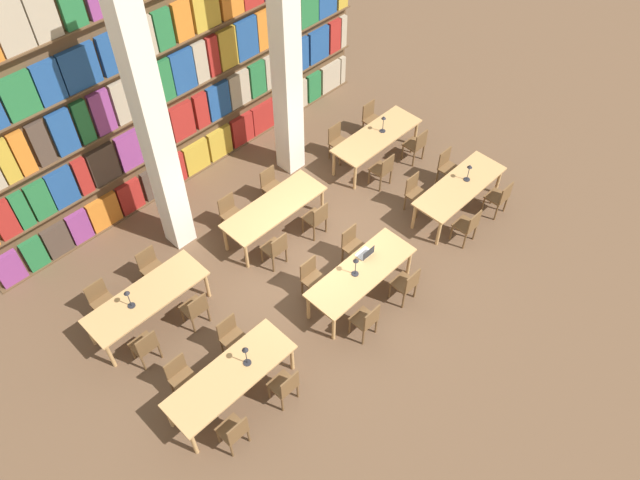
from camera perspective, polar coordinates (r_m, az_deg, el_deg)
ground_plane at (r=12.94m, az=-0.38°, el=-1.67°), size 40.00×40.00×0.00m
bookshelf_bank at (r=13.47m, az=-12.70°, el=15.01°), size 10.02×0.35×5.50m
pillar_left at (r=11.61m, az=-15.04°, el=10.00°), size 0.47×0.47×6.00m
pillar_center at (r=13.13m, az=-3.16°, el=16.64°), size 0.47×0.47×6.00m
reading_table_0 at (r=10.74m, az=-8.17°, el=-12.29°), size 2.34×0.82×0.75m
chair_0 at (r=10.51m, az=-7.85°, el=-16.92°), size 0.42×0.40×0.90m
chair_1 at (r=11.10m, az=-12.56°, el=-12.08°), size 0.42×0.40×0.90m
chair_2 at (r=10.78m, az=-3.20°, el=-13.17°), size 0.42×0.40×0.90m
chair_3 at (r=11.36m, az=-8.06°, el=-8.71°), size 0.42×0.40×0.90m
desk_lamp_0 at (r=10.47m, az=-6.81°, el=-10.22°), size 0.14×0.14×0.48m
reading_table_1 at (r=11.87m, az=3.78°, el=-3.10°), size 2.34×0.82×0.75m
chair_4 at (r=11.47m, az=4.25°, el=-7.29°), size 0.42×0.40×0.90m
chair_5 at (r=12.01m, az=-0.69°, el=-3.45°), size 0.42×0.40×0.90m
chair_6 at (r=12.03m, az=7.91°, el=-3.99°), size 0.42×0.40×0.90m
chair_7 at (r=12.54m, az=3.03°, el=-0.47°), size 0.42×0.40×0.90m
desk_lamp_1 at (r=11.52m, az=3.29°, el=-2.19°), size 0.14×0.14×0.45m
laptop at (r=12.04m, az=4.19°, el=-1.23°), size 0.32×0.22×0.21m
reading_table_2 at (r=13.73m, az=12.66°, el=4.68°), size 2.34×0.82×0.75m
chair_8 at (r=13.24m, az=13.36°, el=1.31°), size 0.42×0.40×0.90m
chair_9 at (r=13.71m, az=8.71°, el=4.34°), size 0.42×0.40×0.90m
chair_10 at (r=14.00m, az=16.08°, el=3.79°), size 0.42×0.40×0.90m
chair_11 at (r=14.45m, az=11.58°, el=6.60°), size 0.42×0.40×0.90m
desk_lamp_2 at (r=13.65m, az=13.47°, el=6.25°), size 0.14×0.14×0.43m
reading_table_3 at (r=11.93m, az=-15.55°, el=-5.18°), size 2.34×0.82×0.75m
chair_12 at (r=11.57m, az=-15.69°, el=-9.28°), size 0.42×0.40×0.90m
chair_13 at (r=12.38m, az=-19.32°, el=-5.24°), size 0.42×0.40×0.90m
chair_14 at (r=11.81m, az=-11.32°, el=-6.14°), size 0.42×0.40×0.90m
chair_15 at (r=12.60m, az=-15.16°, el=-2.41°), size 0.42×0.40×0.90m
desk_lamp_3 at (r=11.58m, az=-17.16°, el=-4.92°), size 0.14×0.14×0.44m
reading_table_4 at (r=13.00m, az=-4.20°, el=2.87°), size 2.34×0.82×0.75m
chair_16 at (r=12.50m, az=-4.09°, el=-0.76°), size 0.42×0.40×0.90m
chair_17 at (r=13.26m, az=-8.16°, el=2.46°), size 0.42×0.40×0.90m
chair_18 at (r=13.03m, az=-0.32°, el=2.03°), size 0.42×0.40×0.90m
chair_19 at (r=13.75m, az=-4.44°, el=4.99°), size 0.42×0.40×0.90m
reading_table_5 at (r=14.70m, az=5.21°, el=9.32°), size 2.34×0.82×0.75m
chair_20 at (r=14.16m, az=5.76°, el=6.45°), size 0.42×0.40×0.90m
chair_21 at (r=14.83m, az=1.66°, el=9.03°), size 0.42×0.40×0.90m
chair_22 at (r=14.90m, az=8.78°, el=8.62°), size 0.42×0.40×0.90m
chair_23 at (r=15.53m, az=4.74°, el=11.01°), size 0.42×0.40×0.90m
desk_lamp_4 at (r=14.59m, az=5.82°, el=10.75°), size 0.14×0.14×0.43m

